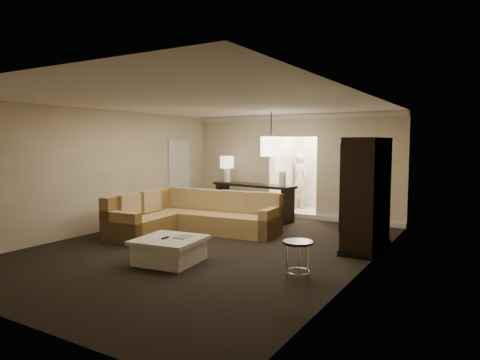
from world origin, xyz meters
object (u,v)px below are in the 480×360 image
Objects in this scene: armoire at (366,197)px; sectional_sofa at (190,216)px; coffee_table at (170,250)px; drink_table at (298,252)px; person at (300,178)px; console_table at (253,198)px.

sectional_sofa is at bearing -172.88° from armoire.
armoire reaches higher than coffee_table.
person is (-2.71, 6.47, 0.55)m from drink_table.
sectional_sofa is 1.68× the size of person.
console_table reaches higher than coffee_table.
sectional_sofa is at bearing 152.44° from drink_table.
armoire is (2.65, 2.58, 0.81)m from coffee_table.
coffee_table is 0.55× the size of armoire.
armoire is at bearing 2.27° from sectional_sofa.
drink_table is 7.04m from person.
armoire is 2.37m from drink_table.
console_table is at bearing 126.76° from drink_table.
armoire reaches higher than drink_table.
armoire reaches higher than sectional_sofa.
drink_table is at bearing -100.71° from armoire.
sectional_sofa is 3.83m from drink_table.
armoire reaches higher than console_table.
console_table is at bearing 152.31° from armoire.
drink_table is (3.40, -1.77, 0.03)m from sectional_sofa.
console_table is 1.31× the size of person.
person reaches higher than coffee_table.
armoire is at bearing -18.37° from console_table.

